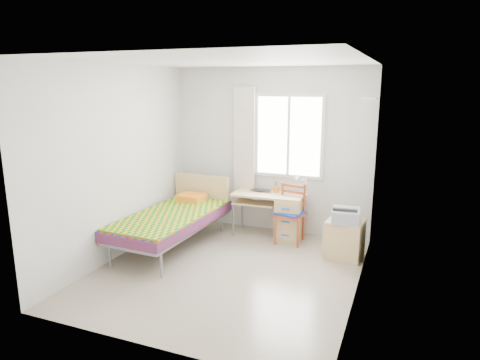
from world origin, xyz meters
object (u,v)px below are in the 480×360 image
bed (174,218)px  chair (291,210)px  cabinet (344,239)px  printer (346,215)px  desk (285,215)px

bed → chair: (1.55, 0.81, 0.07)m
chair → cabinet: chair is taller
chair → printer: chair is taller
desk → printer: (0.97, -0.46, 0.25)m
chair → printer: 0.93m
desk → cabinet: (0.96, -0.44, -0.11)m
cabinet → chair: bearing=164.8°
printer → chair: bearing=152.0°
chair → printer: size_ratio=1.99×
bed → chair: 1.75m
cabinet → printer: size_ratio=1.20×
cabinet → printer: (0.00, -0.03, 0.35)m
desk → cabinet: size_ratio=2.09×
printer → cabinet: bearing=93.8°
bed → printer: bed is taller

